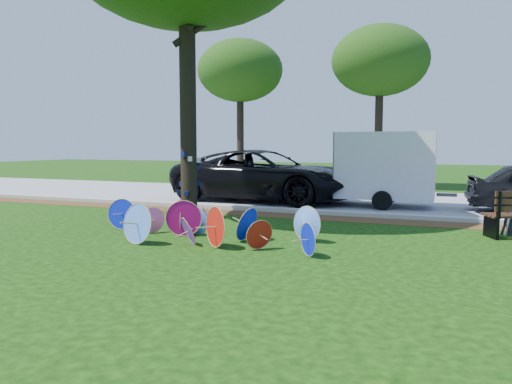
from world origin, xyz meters
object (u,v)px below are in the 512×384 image
(parasol_pile, at_px, (201,223))
(black_van, at_px, (264,176))
(cargo_trailer, at_px, (386,165))
(person_left, at_px, (512,209))

(parasol_pile, relative_size, black_van, 0.85)
(parasol_pile, height_order, cargo_trailer, cargo_trailer)
(black_van, xyz_separation_m, person_left, (7.52, -4.23, -0.30))
(parasol_pile, height_order, person_left, person_left)
(parasol_pile, distance_m, black_van, 7.36)
(black_van, bearing_deg, parasol_pile, -165.56)
(person_left, bearing_deg, cargo_trailer, 142.45)
(parasol_pile, bearing_deg, black_van, 101.08)
(cargo_trailer, relative_size, person_left, 2.49)
(parasol_pile, xyz_separation_m, cargo_trailer, (2.81, 7.18, 0.99))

